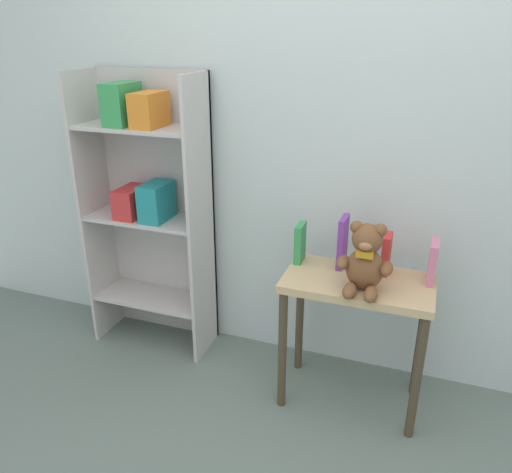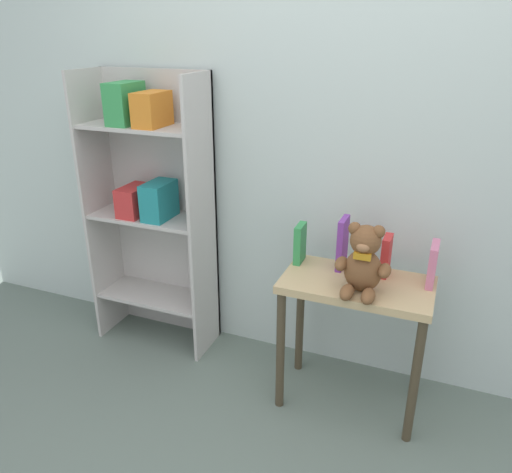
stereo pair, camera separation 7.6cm
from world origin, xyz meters
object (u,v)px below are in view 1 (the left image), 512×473
book_standing_purple (343,242)px  book_standing_pink (433,261)px  bookshelf_side (149,198)px  book_standing_green (300,243)px  display_table (356,303)px  teddy_bear (365,260)px  book_standing_red (386,254)px

book_standing_purple → book_standing_pink: book_standing_purple is taller
book_standing_pink → book_standing_purple: bearing=178.8°
bookshelf_side → book_standing_purple: 1.05m
book_standing_green → book_standing_purple: (0.20, 0.01, 0.03)m
display_table → teddy_bear: size_ratio=2.17×
bookshelf_side → book_standing_green: bearing=-5.2°
display_table → teddy_bear: 0.27m
book_standing_green → book_standing_red: 0.39m
teddy_bear → book_standing_purple: 0.24m
bookshelf_side → book_standing_pink: bearing=-3.2°
teddy_bear → book_standing_pink: (0.27, 0.18, -0.04)m
book_standing_purple → book_standing_green: bearing=-176.2°
book_standing_purple → book_standing_red: book_standing_purple is taller
display_table → book_standing_red: bearing=48.1°
bookshelf_side → display_table: (1.14, -0.18, -0.31)m
display_table → bookshelf_side: bearing=171.2°
teddy_bear → book_standing_pink: 0.33m
book_standing_green → book_standing_purple: size_ratio=0.77×
bookshelf_side → book_standing_pink: (1.44, -0.08, -0.10)m
book_standing_purple → book_standing_pink: 0.40m
teddy_bear → book_standing_purple: teddy_bear is taller
book_standing_green → teddy_bear: bearing=-31.0°
display_table → teddy_bear: teddy_bear is taller
book_standing_green → book_standing_red: size_ratio=1.01×
display_table → book_standing_red: size_ratio=3.55×
book_standing_purple → teddy_bear: bearing=-55.5°
bookshelf_side → book_standing_green: (0.85, -0.08, -0.10)m
teddy_bear → book_standing_pink: size_ratio=1.63×
teddy_bear → book_standing_green: size_ratio=1.62×
display_table → book_standing_green: book_standing_green is taller
bookshelf_side → book_standing_purple: (1.04, -0.07, -0.07)m
teddy_bear → book_standing_green: teddy_bear is taller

